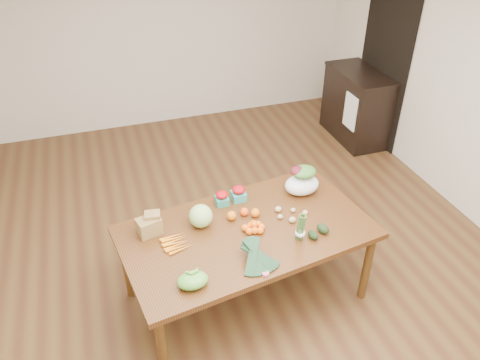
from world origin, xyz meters
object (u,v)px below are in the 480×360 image
object	(u,v)px
mandarin_cluster	(254,226)
salad_bag	(302,182)
cabinet	(356,106)
asparagus_bundle	(301,227)
cabbage	(201,216)
paper_bag	(149,225)
dining_table	(246,264)
kale_bunch	(259,258)

from	to	relation	value
mandarin_cluster	salad_bag	size ratio (longest dim) A/B	0.58
cabinet	mandarin_cluster	bearing A→B (deg)	-134.85
salad_bag	asparagus_bundle	bearing A→B (deg)	-115.70
asparagus_bundle	salad_bag	world-z (taller)	asparagus_bundle
cabbage	salad_bag	size ratio (longest dim) A/B	0.62
cabbage	salad_bag	bearing A→B (deg)	9.50
cabinet	paper_bag	distance (m)	3.73
dining_table	salad_bag	world-z (taller)	salad_bag
mandarin_cluster	asparagus_bundle	xyz separation A→B (m)	(0.30, -0.21, 0.08)
mandarin_cluster	kale_bunch	distance (m)	0.40
cabinet	mandarin_cluster	world-z (taller)	cabinet
mandarin_cluster	paper_bag	bearing A→B (deg)	164.03
cabbage	mandarin_cluster	size ratio (longest dim) A/B	1.05
cabbage	paper_bag	bearing A→B (deg)	175.22
paper_bag	mandarin_cluster	size ratio (longest dim) A/B	1.33
dining_table	paper_bag	size ratio (longest dim) A/B	8.19
dining_table	mandarin_cluster	xyz separation A→B (m)	(0.05, -0.02, 0.42)
cabinet	kale_bunch	xyz separation A→B (m)	(-2.39, -2.69, 0.36)
mandarin_cluster	salad_bag	bearing A→B (deg)	31.64
dining_table	kale_bunch	distance (m)	0.61
dining_table	cabinet	size ratio (longest dim) A/B	1.92
cabinet	asparagus_bundle	distance (m)	3.24
asparagus_bundle	salad_bag	bearing A→B (deg)	55.94
dining_table	paper_bag	xyz separation A→B (m)	(-0.74, 0.20, 0.46)
paper_bag	cabbage	world-z (taller)	cabbage
kale_bunch	cabinet	bearing A→B (deg)	39.96
cabbage	mandarin_cluster	xyz separation A→B (m)	(0.38, -0.19, -0.05)
cabinet	paper_bag	world-z (taller)	cabinet
kale_bunch	asparagus_bundle	distance (m)	0.44
paper_bag	cabbage	bearing A→B (deg)	-4.78
mandarin_cluster	salad_bag	distance (m)	0.67
cabinet	mandarin_cluster	distance (m)	3.27
paper_bag	cabbage	distance (m)	0.41
paper_bag	asparagus_bundle	bearing A→B (deg)	-22.03
cabbage	mandarin_cluster	distance (m)	0.43
kale_bunch	salad_bag	size ratio (longest dim) A/B	1.30
dining_table	asparagus_bundle	xyz separation A→B (m)	(0.35, -0.24, 0.50)
salad_bag	cabinet	bearing A→B (deg)	48.59
dining_table	asparagus_bundle	bearing A→B (deg)	-42.64
dining_table	kale_bunch	bearing A→B (deg)	-105.28
dining_table	cabbage	bearing A→B (deg)	144.79
dining_table	paper_bag	world-z (taller)	paper_bag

